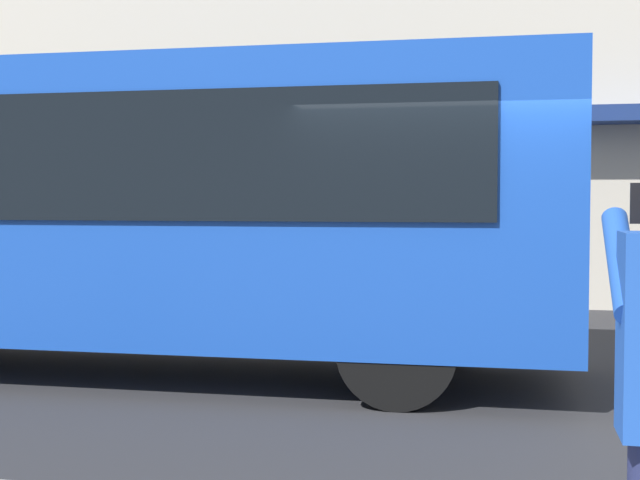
% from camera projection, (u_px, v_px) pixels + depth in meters
% --- Properties ---
extents(ground_plane, '(60.00, 60.00, 0.00)m').
position_uv_depth(ground_plane, '(453.00, 392.00, 7.95)').
color(ground_plane, '#2B2B2D').
extents(red_bus, '(9.05, 2.54, 3.08)m').
position_uv_depth(red_bus, '(113.00, 204.00, 8.94)').
color(red_bus, '#1947AD').
rests_on(red_bus, ground_plane).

